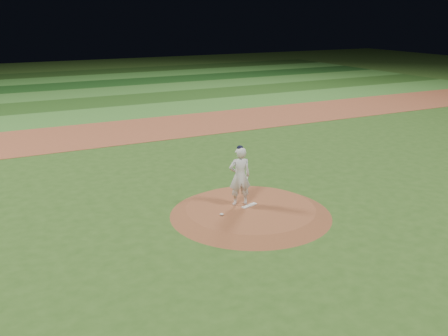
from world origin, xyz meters
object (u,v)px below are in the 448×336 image
(rosin_bag, at_px, (222,214))
(pitching_rubber, at_px, (249,206))
(pitchers_mound, at_px, (251,211))
(pitcher_on_mound, at_px, (240,176))

(rosin_bag, bearing_deg, pitching_rubber, 14.39)
(pitchers_mound, height_order, pitcher_on_mound, pitcher_on_mound)
(pitchers_mound, relative_size, pitcher_on_mound, 2.61)
(pitching_rubber, xyz_separation_m, rosin_bag, (-1.22, -0.31, 0.02))
(rosin_bag, bearing_deg, pitcher_on_mound, 30.79)
(pitchers_mound, relative_size, rosin_bag, 41.75)
(pitching_rubber, relative_size, pitcher_on_mound, 0.30)
(pitchers_mound, bearing_deg, rosin_bag, -172.00)
(pitchers_mound, xyz_separation_m, pitcher_on_mound, (-0.20, 0.42, 1.16))
(pitcher_on_mound, bearing_deg, rosin_bag, -149.21)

